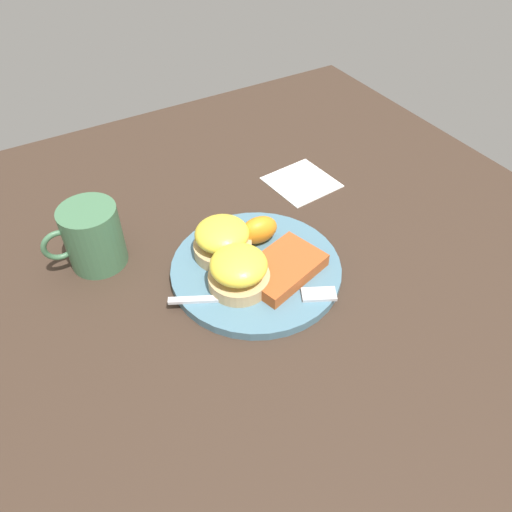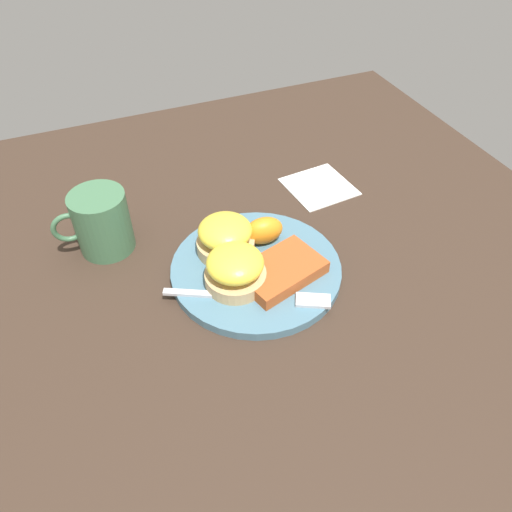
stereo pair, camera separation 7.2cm
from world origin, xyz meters
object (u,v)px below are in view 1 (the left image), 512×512
object	(u,v)px
sandwich_benedict_left	(222,240)
fork	(264,297)
hashbrown_patty	(282,268)
cup	(92,237)
orange_wedge	(259,230)
sandwich_benedict_right	(239,271)

from	to	relation	value
sandwich_benedict_left	fork	world-z (taller)	sandwich_benedict_left
hashbrown_patty	cup	size ratio (longest dim) A/B	1.03
sandwich_benedict_left	orange_wedge	xyz separation A→B (m)	(-0.06, 0.00, -0.01)
fork	cup	bearing A→B (deg)	-49.77
hashbrown_patty	fork	xyz separation A→B (m)	(0.05, 0.03, -0.01)
hashbrown_patty	fork	size ratio (longest dim) A/B	0.56
sandwich_benedict_right	hashbrown_patty	xyz separation A→B (m)	(-0.07, 0.01, -0.02)
orange_wedge	fork	size ratio (longest dim) A/B	0.28
orange_wedge	sandwich_benedict_left	bearing A→B (deg)	-2.46
sandwich_benedict_left	cup	xyz separation A→B (m)	(0.16, -0.09, 0.01)
fork	cup	distance (m)	0.27
cup	orange_wedge	bearing A→B (deg)	156.69
hashbrown_patty	sandwich_benedict_left	bearing A→B (deg)	-55.77
orange_wedge	fork	distance (m)	0.12
hashbrown_patty	cup	bearing A→B (deg)	-38.60
orange_wedge	hashbrown_patty	bearing A→B (deg)	85.35
sandwich_benedict_right	cup	world-z (taller)	cup
sandwich_benedict_right	hashbrown_patty	distance (m)	0.07
sandwich_benedict_left	sandwich_benedict_right	bearing A→B (deg)	81.45
fork	sandwich_benedict_right	bearing A→B (deg)	-65.91
sandwich_benedict_right	orange_wedge	distance (m)	0.10
sandwich_benedict_left	sandwich_benedict_right	xyz separation A→B (m)	(0.01, 0.07, 0.00)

